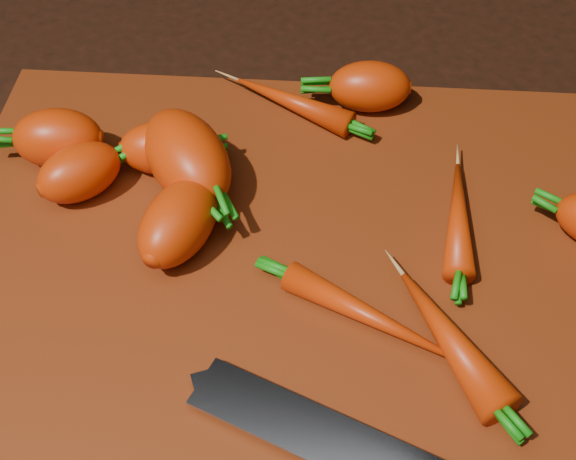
{
  "coord_description": "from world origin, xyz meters",
  "views": [
    {
      "loc": [
        0.03,
        -0.36,
        0.45
      ],
      "look_at": [
        0.0,
        0.01,
        0.03
      ],
      "focal_mm": 50.0,
      "sensor_mm": 36.0,
      "label": 1
    }
  ],
  "objects": [
    {
      "name": "ground",
      "position": [
        0.0,
        0.0,
        -0.01
      ],
      "size": [
        2.0,
        2.0,
        0.01
      ],
      "primitive_type": "cube",
      "color": "black"
    },
    {
      "name": "cutting_board",
      "position": [
        0.0,
        0.0,
        0.01
      ],
      "size": [
        0.5,
        0.4,
        0.01
      ],
      "primitive_type": "cube",
      "color": "#6A2409",
      "rests_on": "ground"
    },
    {
      "name": "carrot_0",
      "position": [
        -0.16,
        0.05,
        0.03
      ],
      "size": [
        0.08,
        0.07,
        0.04
      ],
      "primitive_type": "ellipsoid",
      "rotation": [
        0.0,
        0.0,
        0.71
      ],
      "color": "#C42B01",
      "rests_on": "cutting_board"
    },
    {
      "name": "carrot_1",
      "position": [
        -0.18,
        0.09,
        0.04
      ],
      "size": [
        0.07,
        0.05,
        0.05
      ],
      "primitive_type": "ellipsoid",
      "rotation": [
        0.0,
        0.0,
        3.22
      ],
      "color": "#C42B01",
      "rests_on": "cutting_board"
    },
    {
      "name": "carrot_2",
      "position": [
        -0.08,
        0.07,
        0.04
      ],
      "size": [
        0.1,
        0.11,
        0.06
      ],
      "primitive_type": "ellipsoid",
      "rotation": [
        0.0,
        0.0,
        -1.01
      ],
      "color": "#C42B01",
      "rests_on": "cutting_board"
    },
    {
      "name": "carrot_3",
      "position": [
        -0.08,
        0.01,
        0.04
      ],
      "size": [
        0.07,
        0.09,
        0.05
      ],
      "primitive_type": "ellipsoid",
      "rotation": [
        0.0,
        0.0,
        1.23
      ],
      "color": "#C42B01",
      "rests_on": "cutting_board"
    },
    {
      "name": "carrot_4",
      "position": [
        0.06,
        0.17,
        0.03
      ],
      "size": [
        0.07,
        0.05,
        0.04
      ],
      "primitive_type": "ellipsoid",
      "rotation": [
        0.0,
        0.0,
        3.19
      ],
      "color": "#C42B01",
      "rests_on": "cutting_board"
    },
    {
      "name": "carrot_5",
      "position": [
        -0.1,
        0.09,
        0.03
      ],
      "size": [
        0.07,
        0.05,
        0.04
      ],
      "primitive_type": "ellipsoid",
      "rotation": [
        0.0,
        0.0,
        0.13
      ],
      "color": "#C42B01",
      "rests_on": "cutting_board"
    },
    {
      "name": "carrot_7",
      "position": [
        0.12,
        0.04,
        0.02
      ],
      "size": [
        0.03,
        0.11,
        0.02
      ],
      "primitive_type": "ellipsoid",
      "rotation": [
        0.0,
        0.0,
        1.51
      ],
      "color": "#C42B01",
      "rests_on": "cutting_board"
    },
    {
      "name": "carrot_8",
      "position": [
        0.06,
        -0.05,
        0.02
      ],
      "size": [
        0.12,
        0.08,
        0.02
      ],
      "primitive_type": "ellipsoid",
      "rotation": [
        0.0,
        0.0,
        -0.5
      ],
      "color": "#C42B01",
      "rests_on": "cutting_board"
    },
    {
      "name": "carrot_9",
      "position": [
        0.11,
        -0.07,
        0.03
      ],
      "size": [
        0.08,
        0.11,
        0.03
      ],
      "primitive_type": "ellipsoid",
      "rotation": [
        0.0,
        0.0,
        2.08
      ],
      "color": "#C42B01",
      "rests_on": "cutting_board"
    },
    {
      "name": "carrot_10",
      "position": [
        -0.01,
        0.16,
        0.02
      ],
      "size": [
        0.11,
        0.07,
        0.02
      ],
      "primitive_type": "ellipsoid",
      "rotation": [
        0.0,
        0.0,
        2.64
      ],
      "color": "#C42B01",
      "rests_on": "cutting_board"
    }
  ]
}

